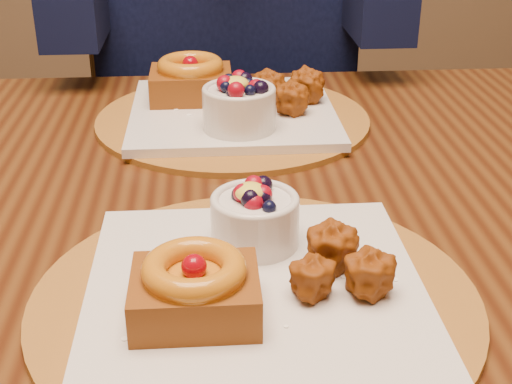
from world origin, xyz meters
The scene contains 4 objects.
dining_table centered at (0.12, 0.06, 0.68)m, with size 1.60×0.90×0.76m.
place_setting_near centered at (0.12, -0.16, 0.78)m, with size 0.38×0.38×0.08m.
place_setting_far centered at (0.11, 0.28, 0.78)m, with size 0.38×0.38×0.09m.
chair_far centered at (0.08, 0.79, 0.53)m, with size 0.53×0.53×0.95m.
Camera 1 is at (0.08, -0.66, 1.11)m, focal length 50.00 mm.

